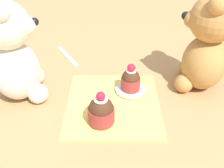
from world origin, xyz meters
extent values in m
plane|color=tan|center=(0.00, 0.00, 0.00)|extent=(4.00, 4.00, 0.00)
cube|color=#E0D166|center=(0.00, 0.00, 0.00)|extent=(0.23, 0.21, 0.01)
ellipsoid|color=silver|center=(0.03, 0.22, 0.07)|extent=(0.15, 0.14, 0.13)
sphere|color=silver|center=(0.03, 0.22, 0.17)|extent=(0.10, 0.10, 0.10)
ellipsoid|color=silver|center=(0.05, 0.18, 0.17)|extent=(0.06, 0.06, 0.04)
sphere|color=black|center=(0.05, 0.16, 0.17)|extent=(0.02, 0.02, 0.02)
sphere|color=silver|center=(0.07, 0.23, 0.21)|extent=(0.04, 0.04, 0.04)
sphere|color=silver|center=(0.01, 0.17, 0.02)|extent=(0.05, 0.05, 0.05)
sphere|color=silver|center=(0.08, 0.19, 0.02)|extent=(0.05, 0.05, 0.05)
ellipsoid|color=#B78447|center=(0.08, -0.21, 0.07)|extent=(0.14, 0.13, 0.13)
sphere|color=#B78447|center=(0.08, -0.21, 0.17)|extent=(0.10, 0.10, 0.10)
ellipsoid|color=#B78447|center=(0.09, -0.18, 0.17)|extent=(0.06, 0.06, 0.04)
sphere|color=black|center=(0.09, -0.16, 0.17)|extent=(0.02, 0.02, 0.02)
sphere|color=#B78447|center=(0.04, -0.20, 0.21)|extent=(0.04, 0.04, 0.04)
sphere|color=#B78447|center=(0.12, -0.19, 0.02)|extent=(0.04, 0.04, 0.04)
sphere|color=#B78447|center=(0.05, -0.17, 0.02)|extent=(0.04, 0.04, 0.04)
cylinder|color=#993333|center=(-0.06, 0.02, 0.02)|extent=(0.05, 0.05, 0.03)
sphere|color=#472819|center=(-0.06, 0.02, 0.04)|extent=(0.05, 0.05, 0.05)
cylinder|color=white|center=(-0.06, 0.02, 0.06)|extent=(0.03, 0.03, 0.00)
sphere|color=red|center=(-0.06, 0.02, 0.07)|extent=(0.02, 0.02, 0.02)
cylinder|color=silver|center=(0.05, -0.04, 0.01)|extent=(0.07, 0.07, 0.01)
cylinder|color=#993333|center=(0.05, -0.04, 0.03)|extent=(0.05, 0.05, 0.03)
sphere|color=#472819|center=(0.05, -0.04, 0.04)|extent=(0.04, 0.04, 0.04)
cylinder|color=white|center=(0.05, -0.04, 0.06)|extent=(0.02, 0.02, 0.00)
sphere|color=red|center=(0.05, -0.04, 0.07)|extent=(0.02, 0.02, 0.02)
cube|color=silver|center=(0.22, 0.14, 0.00)|extent=(0.12, 0.08, 0.01)
camera|label=1|loc=(-0.46, 0.00, 0.38)|focal=42.00mm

